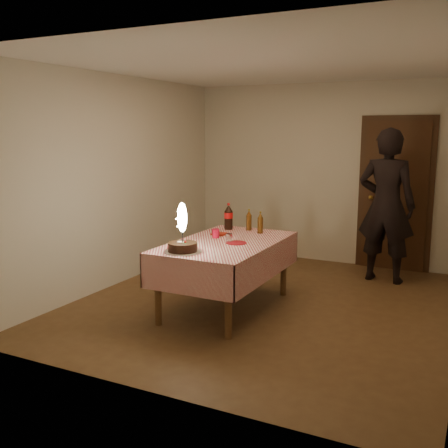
{
  "coord_description": "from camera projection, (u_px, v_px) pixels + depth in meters",
  "views": [
    {
      "loc": [
        2.1,
        -5.25,
        1.93
      ],
      "look_at": [
        -0.34,
        -0.38,
        0.95
      ],
      "focal_mm": 42.0,
      "sensor_mm": 36.0,
      "label": 1
    }
  ],
  "objects": [
    {
      "name": "ground",
      "position": [
        266.0,
        304.0,
        5.88
      ],
      "size": [
        4.0,
        4.5,
        0.01
      ],
      "primitive_type": "cube",
      "color": "brown",
      "rests_on": "ground"
    },
    {
      "name": "room_shell",
      "position": [
        274.0,
        156.0,
        5.64
      ],
      "size": [
        4.04,
        4.54,
        2.62
      ],
      "color": "beige",
      "rests_on": "ground"
    },
    {
      "name": "dining_table",
      "position": [
        226.0,
        251.0,
        5.62
      ],
      "size": [
        1.02,
        1.72,
        0.75
      ],
      "color": "brown",
      "rests_on": "ground"
    },
    {
      "name": "birthday_cake",
      "position": [
        183.0,
        240.0,
        5.12
      ],
      "size": [
        0.36,
        0.36,
        0.49
      ],
      "color": "white",
      "rests_on": "dining_table"
    },
    {
      "name": "red_plate",
      "position": [
        236.0,
        243.0,
        5.53
      ],
      "size": [
        0.22,
        0.22,
        0.01
      ],
      "primitive_type": "cylinder",
      "color": "#AE0C1A",
      "rests_on": "dining_table"
    },
    {
      "name": "red_cup",
      "position": [
        216.0,
        233.0,
        5.79
      ],
      "size": [
        0.08,
        0.08,
        0.1
      ],
      "primitive_type": "cylinder",
      "color": "red",
      "rests_on": "dining_table"
    },
    {
      "name": "clear_cup",
      "position": [
        229.0,
        238.0,
        5.58
      ],
      "size": [
        0.07,
        0.07,
        0.09
      ],
      "primitive_type": "cylinder",
      "color": "white",
      "rests_on": "dining_table"
    },
    {
      "name": "napkin_stack",
      "position": [
        219.0,
        234.0,
        5.97
      ],
      "size": [
        0.15,
        0.15,
        0.02
      ],
      "primitive_type": "cube",
      "color": "#A32412",
      "rests_on": "dining_table"
    },
    {
      "name": "cola_bottle",
      "position": [
        229.0,
        217.0,
        6.27
      ],
      "size": [
        0.1,
        0.1,
        0.32
      ],
      "color": "black",
      "rests_on": "dining_table"
    },
    {
      "name": "amber_bottle_left",
      "position": [
        249.0,
        220.0,
        6.23
      ],
      "size": [
        0.06,
        0.06,
        0.26
      ],
      "color": "#502F0D",
      "rests_on": "dining_table"
    },
    {
      "name": "amber_bottle_right",
      "position": [
        260.0,
        223.0,
        6.04
      ],
      "size": [
        0.06,
        0.06,
        0.26
      ],
      "color": "#502F0D",
      "rests_on": "dining_table"
    },
    {
      "name": "photographer",
      "position": [
        386.0,
        206.0,
        6.64
      ],
      "size": [
        0.75,
        0.53,
        1.96
      ],
      "color": "black",
      "rests_on": "ground"
    }
  ]
}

